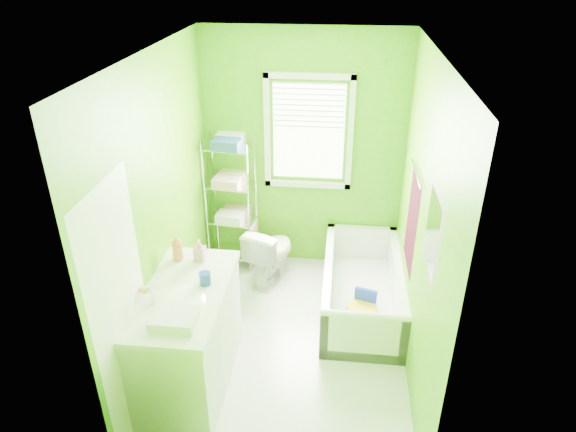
# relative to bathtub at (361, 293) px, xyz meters

# --- Properties ---
(ground) EXTENTS (2.90, 2.90, 0.00)m
(ground) POSITION_rel_bathtub_xyz_m (-0.67, -0.60, -0.17)
(ground) COLOR silver
(ground) RESTS_ON ground
(room_envelope) EXTENTS (2.14, 2.94, 2.62)m
(room_envelope) POSITION_rel_bathtub_xyz_m (-0.67, -0.60, 1.38)
(room_envelope) COLOR #479807
(room_envelope) RESTS_ON ground
(window) EXTENTS (0.92, 0.05, 1.22)m
(window) POSITION_rel_bathtub_xyz_m (-0.62, 0.82, 1.45)
(window) COLOR white
(window) RESTS_ON ground
(door) EXTENTS (0.09, 0.80, 2.00)m
(door) POSITION_rel_bathtub_xyz_m (-1.71, -1.60, 0.83)
(door) COLOR white
(door) RESTS_ON ground
(right_wall_decor) EXTENTS (0.04, 1.48, 1.17)m
(right_wall_decor) POSITION_rel_bathtub_xyz_m (0.37, -0.62, 1.15)
(right_wall_decor) COLOR #3E0717
(right_wall_decor) RESTS_ON ground
(bathtub) EXTENTS (0.76, 1.63, 0.53)m
(bathtub) POSITION_rel_bathtub_xyz_m (0.00, 0.00, 0.00)
(bathtub) COLOR white
(bathtub) RESTS_ON ground
(toilet) EXTENTS (0.57, 0.74, 0.67)m
(toilet) POSITION_rel_bathtub_xyz_m (-0.97, 0.40, 0.17)
(toilet) COLOR white
(toilet) RESTS_ON ground
(vanity) EXTENTS (0.63, 1.24, 1.17)m
(vanity) POSITION_rel_bathtub_xyz_m (-1.42, -1.17, 0.33)
(vanity) COLOR silver
(vanity) RESTS_ON ground
(wire_shelf_unit) EXTENTS (0.54, 0.43, 1.53)m
(wire_shelf_unit) POSITION_rel_bathtub_xyz_m (-1.42, 0.68, 0.76)
(wire_shelf_unit) COLOR silver
(wire_shelf_unit) RESTS_ON ground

